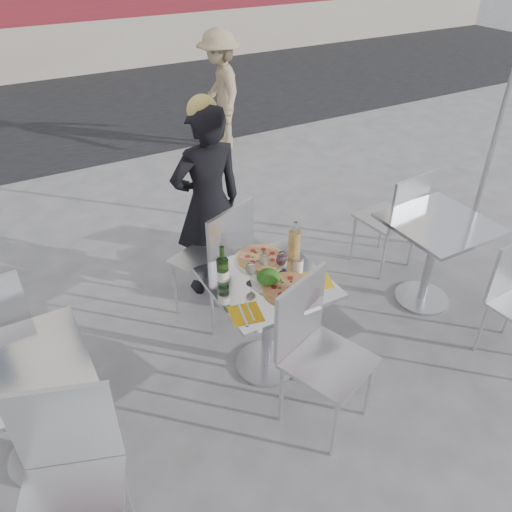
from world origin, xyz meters
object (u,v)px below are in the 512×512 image
wineglass_white_b (264,261)px  chair_far (219,254)px  pizza_near (289,288)px  salad_plate (269,278)px  side_chair_lnear (69,474)px  woman_diner (208,204)px  side_table_left (24,396)px  wineglass_red_a (282,258)px  pizza_far (261,259)px  wineglass_white_a (251,269)px  main_table (267,306)px  wine_bottle (223,272)px  napkin_right (316,280)px  wineglass_red_b (281,261)px  carafe (294,245)px  napkin_left (246,314)px  side_table_right (434,245)px  side_chair_rfar (397,214)px  chair_near (315,343)px  pedestrian_b (220,91)px  sugar_shaker (298,264)px

wineglass_white_b → chair_far: bearing=96.0°
pizza_near → salad_plate: (-0.07, 0.12, 0.03)m
side_chair_lnear → woman_diner: 2.20m
side_table_left → wineglass_red_a: size_ratio=4.76×
pizza_far → salad_plate: size_ratio=1.60×
side_table_left → wineglass_white_a: size_ratio=4.76×
main_table → wine_bottle: size_ratio=2.54×
napkin_right → wineglass_red_b: bearing=154.2°
wine_bottle → wineglass_white_a: wine_bottle is taller
carafe → wineglass_red_a: carafe is taller
woman_diner → napkin_right: (0.21, -1.17, -0.04)m
woman_diner → napkin_left: bearing=74.2°
main_table → napkin_left: size_ratio=3.51×
wineglass_red_a → side_chair_lnear: bearing=-156.3°
pizza_near → salad_plate: salad_plate is taller
chair_far → wine_bottle: 0.64m
side_table_right → wineglass_white_b: size_ratio=4.76×
salad_plate → carafe: (0.27, 0.13, 0.08)m
side_chair_rfar → woman_diner: woman_diner is taller
pizza_far → wineglass_red_a: (0.06, -0.17, 0.09)m
salad_plate → wineglass_red_a: wineglass_red_a is taller
main_table → side_chair_rfar: side_chair_rfar is taller
wineglass_red_b → side_table_right: bearing=-0.7°
side_table_left → chair_far: size_ratio=0.74×
carafe → wineglass_red_a: size_ratio=1.84×
side_table_left → side_chair_lnear: 0.64m
chair_far → carafe: 0.65m
woman_diner → wineglass_red_b: bearing=91.8°
woman_diner → wine_bottle: woman_diner is taller
main_table → side_table_left: size_ratio=1.00×
main_table → chair_near: chair_near is taller
carafe → pedestrian_b: bearing=71.4°
pizza_near → pizza_far: 0.36m
pedestrian_b → wineglass_red_a: (-1.38, -3.74, 0.10)m
woman_diner → wineglass_red_a: 0.99m
chair_near → wineglass_white_b: bearing=73.8°
side_chair_rfar → wineglass_white_a: size_ratio=6.00×
side_table_left → woman_diner: woman_diner is taller
side_table_left → pedestrian_b: (3.00, 3.78, 0.22)m
sugar_shaker → wineglass_red_b: (-0.12, 0.02, 0.06)m
chair_far → wineglass_white_a: 0.65m
side_chair_rfar → pizza_far: side_chair_rfar is taller
side_table_right → pizza_far: 1.46m
wine_bottle → wineglass_white_b: (0.28, -0.01, -0.00)m
side_chair_rfar → wineglass_red_b: side_chair_rfar is taller
chair_near → salad_plate: 0.50m
wineglass_white_b → wineglass_red_a: size_ratio=1.00×
pizza_near → side_chair_lnear: bearing=-161.6°
salad_plate → sugar_shaker: bearing=2.8°
side_chair_rfar → napkin_left: bearing=15.4°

